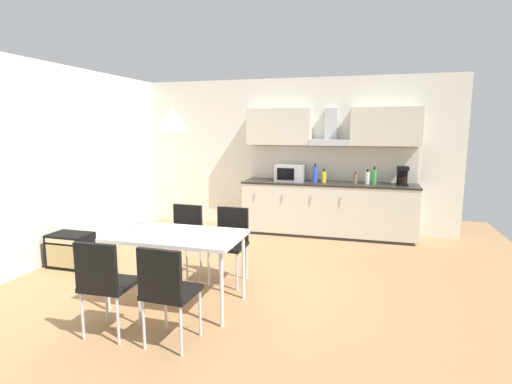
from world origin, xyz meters
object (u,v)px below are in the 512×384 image
coffee_maker (402,176)px  bottle_green (374,177)px  microwave (290,173)px  bottle_brown (355,179)px  dining_table (176,239)px  chair_far_right (230,237)px  chair_far_left (184,234)px  guitar_amp (71,250)px  chair_near_right (166,286)px  bottle_white (367,178)px  bottle_yellow (324,177)px  chair_near_left (104,279)px  bottle_blue (315,174)px  pendant_lamp (173,120)px

coffee_maker → bottle_green: size_ratio=1.04×
microwave → bottle_brown: bearing=-1.9°
dining_table → chair_far_right: chair_far_right is taller
chair_far_left → guitar_amp: (-1.59, -0.10, -0.31)m
microwave → bottle_brown: size_ratio=2.38×
chair_near_right → guitar_amp: 2.62m
bottle_white → chair_near_right: 4.22m
bottle_yellow → chair_far_left: (-1.40, -2.39, -0.46)m
chair_near_left → bottle_brown: bearing=63.6°
bottle_green → guitar_amp: bearing=-146.8°
chair_far_right → dining_table: bearing=-111.4°
bottle_blue → dining_table: size_ratio=0.24×
microwave → pendant_lamp: bearing=-99.7°
chair_far_left → bottle_brown: bearing=50.8°
chair_far_right → chair_far_left: (-0.59, -0.00, 0.00)m
chair_far_right → pendant_lamp: bearing=-111.4°
bottle_white → chair_near_left: bottle_white is taller
coffee_maker → chair_near_right: size_ratio=0.34×
pendant_lamp → dining_table: bearing=-116.6°
bottle_brown → pendant_lamp: pendant_lamp is taller
coffee_maker → chair_near_right: bearing=-117.5°
bottle_brown → chair_near_left: (-1.92, -3.88, -0.45)m
coffee_maker → bottle_white: (-0.53, -0.03, -0.05)m
bottle_yellow → bottle_brown: bearing=-5.0°
bottle_brown → guitar_amp: (-3.50, -2.45, -0.77)m
bottle_white → chair_far_right: bearing=-122.5°
chair_far_right → bottle_yellow: bearing=71.2°
bottle_green → chair_far_left: bottle_green is taller
microwave → dining_table: size_ratio=0.36×
microwave → bottle_blue: (0.43, -0.02, -0.00)m
bottle_brown → bottle_green: (0.29, 0.03, 0.04)m
microwave → pendant_lamp: (-0.54, -3.15, 0.84)m
bottle_green → chair_far_right: bottle_green is taller
dining_table → chair_near_right: (0.29, -0.76, -0.16)m
microwave → chair_near_right: size_ratio=0.55×
microwave → chair_far_right: (-0.24, -2.39, -0.51)m
bottle_green → pendant_lamp: 3.78m
bottle_yellow → chair_near_right: 4.03m
bottle_white → chair_far_right: bottle_white is taller
microwave → chair_near_right: 3.95m
bottle_blue → guitar_amp: 3.85m
microwave → bottle_brown: (1.09, -0.04, -0.05)m
chair_far_right → bottle_brown: bearing=60.5°
bottle_blue → chair_far_right: 2.51m
microwave → chair_near_right: bearing=-93.6°
bottle_brown → chair_far_right: bottle_brown is taller
coffee_maker → microwave: bearing=-179.2°
bottle_green → chair_far_left: bearing=-132.9°
coffee_maker → bottle_green: 0.43m
bottle_blue → bottle_white: size_ratio=1.31×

